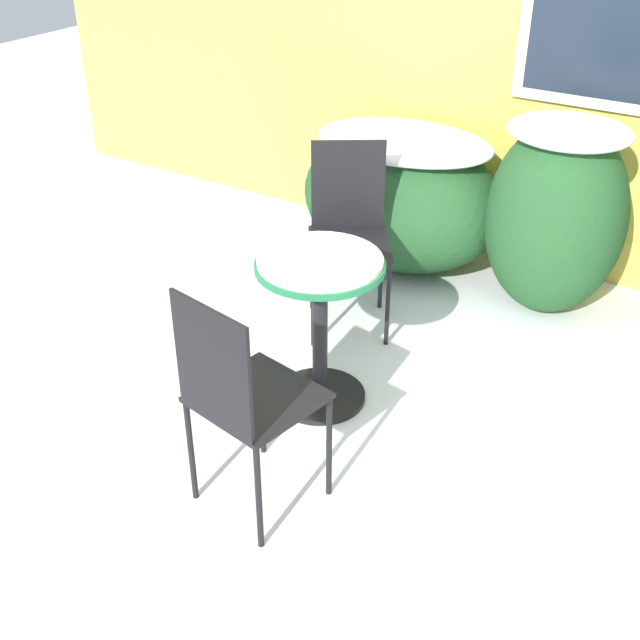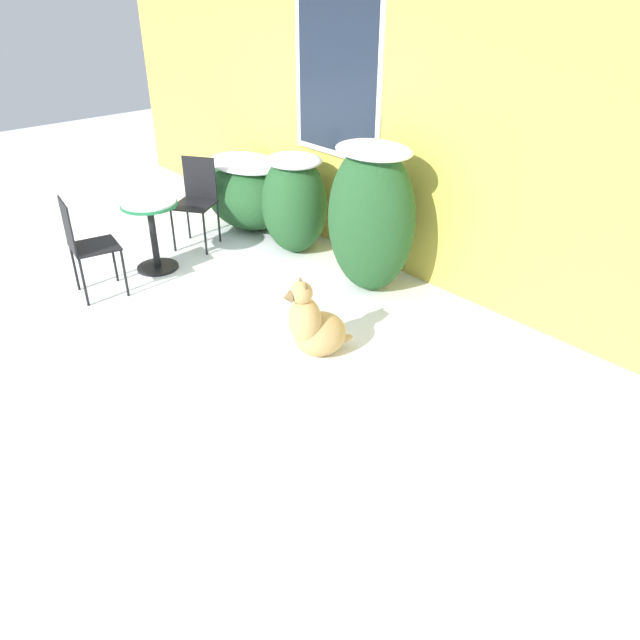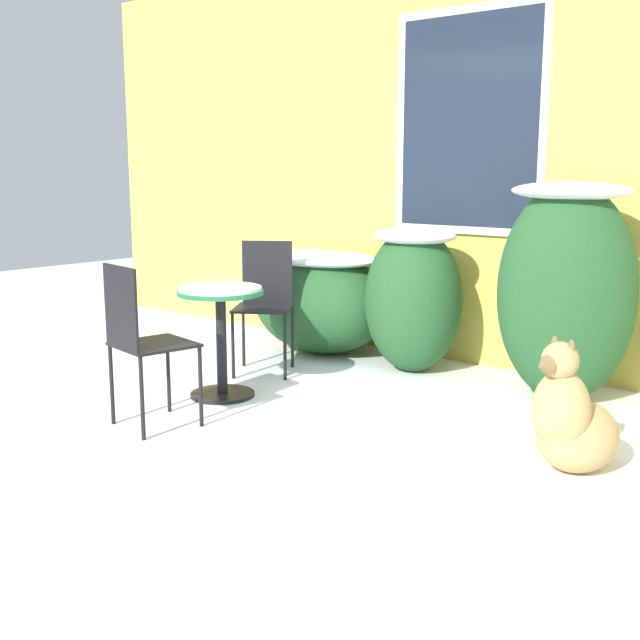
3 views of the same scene
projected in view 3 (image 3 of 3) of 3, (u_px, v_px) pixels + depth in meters
The scene contains 9 objects.
ground_plane at pixel (257, 423), 4.85m from camera, with size 16.00×16.00×0.00m, color white.
house_wall at pixel (452, 154), 6.20m from camera, with size 8.00×0.10×3.22m.
shrub_left at pixel (320, 298), 6.64m from camera, with size 1.25×0.88×0.85m.
shrub_middle at pixel (413, 296), 6.00m from camera, with size 0.75×0.69×1.09m.
shrub_right at pixel (566, 288), 5.19m from camera, with size 0.91×0.73×1.44m.
patio_table at pixel (221, 318), 5.33m from camera, with size 0.57×0.57×0.75m.
patio_chair_near_table at pixel (265, 299), 6.03m from camera, with size 0.58×0.58×0.98m.
patio_chair_far_side at pixel (142, 337), 4.67m from camera, with size 0.49×0.49×0.98m.
dog at pixel (571, 423), 4.02m from camera, with size 0.50×0.62×0.71m.
Camera 3 is at (3.26, -3.33, 1.52)m, focal length 45.00 mm.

